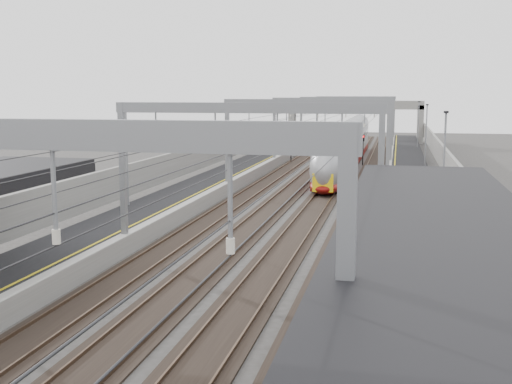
% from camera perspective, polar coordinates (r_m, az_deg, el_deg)
% --- Properties ---
extents(platform_left, '(4.00, 120.00, 1.00)m').
position_cam_1_polar(platform_left, '(55.08, -3.46, 0.88)').
color(platform_left, black).
rests_on(platform_left, ground).
extents(platform_right, '(4.00, 120.00, 1.00)m').
position_cam_1_polar(platform_right, '(53.01, 13.42, 0.34)').
color(platform_right, black).
rests_on(platform_right, ground).
extents(tracks, '(11.40, 140.00, 0.20)m').
position_cam_1_polar(tracks, '(53.53, 4.81, 0.14)').
color(tracks, black).
rests_on(tracks, ground).
extents(overhead_line, '(13.00, 140.00, 6.60)m').
position_cam_1_polar(overhead_line, '(59.53, 5.75, 6.89)').
color(overhead_line, gray).
rests_on(overhead_line, platform_left).
extents(canopy_right, '(4.40, 30.00, 4.24)m').
position_cam_1_polar(canopy_right, '(10.90, 17.52, -7.21)').
color(canopy_right, black).
rests_on(canopy_right, platform_right).
extents(overbridge, '(22.00, 2.20, 6.90)m').
position_cam_1_polar(overbridge, '(107.73, 8.81, 7.19)').
color(overbridge, slate).
rests_on(overbridge, ground).
extents(wall_left, '(0.30, 120.00, 3.20)m').
position_cam_1_polar(wall_left, '(55.90, -6.62, 2.09)').
color(wall_left, slate).
rests_on(wall_left, ground).
extents(wall_right, '(0.30, 120.00, 3.20)m').
position_cam_1_polar(wall_right, '(53.02, 16.92, 1.41)').
color(wall_right, slate).
rests_on(wall_right, ground).
extents(train, '(2.55, 46.53, 4.04)m').
position_cam_1_polar(train, '(70.76, 7.98, 3.76)').
color(train, maroon).
rests_on(train, ground).
extents(signal_green, '(0.32, 0.32, 3.48)m').
position_cam_1_polar(signal_green, '(75.49, 3.14, 4.46)').
color(signal_green, black).
rests_on(signal_green, ground).
extents(signal_red_near, '(0.32, 0.32, 3.48)m').
position_cam_1_polar(signal_red_near, '(73.42, 9.49, 4.24)').
color(signal_red_near, black).
rests_on(signal_red_near, ground).
extents(signal_red_far, '(0.32, 0.32, 3.48)m').
position_cam_1_polar(signal_red_far, '(74.63, 11.23, 4.26)').
color(signal_red_far, black).
rests_on(signal_red_far, ground).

